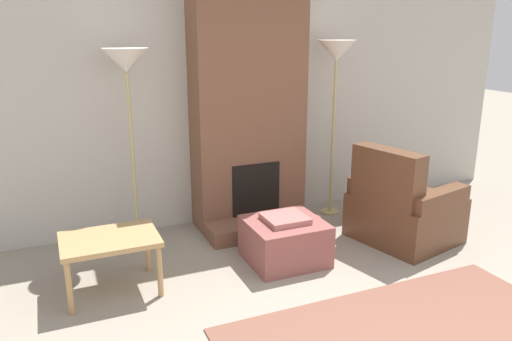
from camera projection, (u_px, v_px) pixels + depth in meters
The scene contains 8 objects.
wall_back at pixel (240, 99), 5.28m from camera, with size 6.93×0.06×2.60m, color #BCB7AD.
fireplace at pixel (249, 109), 5.07m from camera, with size 1.15×0.77×2.60m.
ottoman at pixel (285, 240), 4.46m from camera, with size 0.66×0.62×0.43m.
armchair at pixel (401, 212), 4.86m from camera, with size 1.01×1.04×0.96m.
side_table at pixel (110, 244), 3.88m from camera, with size 0.74×0.54×0.46m.
floor_lamp_left at pixel (126, 69), 4.40m from camera, with size 0.41×0.41×1.86m.
floor_lamp_right at pixel (336, 58), 5.21m from camera, with size 0.41×0.41×1.90m.
area_rug at pixel (405, 335), 3.41m from camera, with size 2.50×1.20×0.01m, color brown.
Camera 1 is at (-1.93, -1.84, 2.03)m, focal length 35.00 mm.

